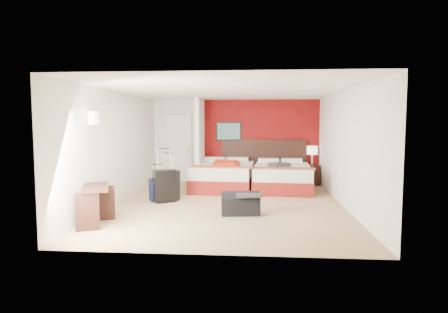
# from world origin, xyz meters

# --- Properties ---
(ground) EXTENTS (6.50, 6.50, 0.00)m
(ground) POSITION_xyz_m (0.00, 0.00, 0.00)
(ground) COLOR tan
(ground) RESTS_ON ground
(room_walls) EXTENTS (5.02, 6.52, 2.50)m
(room_walls) POSITION_xyz_m (-1.40, 1.42, 1.26)
(room_walls) COLOR silver
(room_walls) RESTS_ON ground
(red_accent_panel) EXTENTS (3.50, 0.04, 2.50)m
(red_accent_panel) POSITION_xyz_m (0.75, 3.23, 1.25)
(red_accent_panel) COLOR maroon
(red_accent_panel) RESTS_ON ground
(partition_wall) EXTENTS (0.12, 1.20, 2.50)m
(partition_wall) POSITION_xyz_m (-1.00, 2.61, 1.25)
(partition_wall) COLOR silver
(partition_wall) RESTS_ON ground
(entry_door) EXTENTS (0.82, 0.06, 2.05)m
(entry_door) POSITION_xyz_m (-1.75, 3.20, 1.02)
(entry_door) COLOR silver
(entry_door) RESTS_ON ground
(bed_left) EXTENTS (1.70, 2.32, 0.67)m
(bed_left) POSITION_xyz_m (-0.26, 2.08, 0.33)
(bed_left) COLOR silver
(bed_left) RESTS_ON ground
(bed_right) EXTENTS (1.64, 2.25, 0.65)m
(bed_right) POSITION_xyz_m (1.33, 2.03, 0.32)
(bed_right) COLOR white
(bed_right) RESTS_ON ground
(red_suitcase_open) EXTENTS (0.87, 1.01, 0.11)m
(red_suitcase_open) POSITION_xyz_m (-0.16, 1.98, 0.72)
(red_suitcase_open) COLOR #A2220D
(red_suitcase_open) RESTS_ON bed_left
(jacket_bundle) EXTENTS (0.61, 0.58, 0.11)m
(jacket_bundle) POSITION_xyz_m (1.23, 1.73, 0.71)
(jacket_bundle) COLOR #38383D
(jacket_bundle) RESTS_ON bed_right
(nightstand) EXTENTS (0.42, 0.42, 0.58)m
(nightstand) POSITION_xyz_m (2.25, 2.89, 0.29)
(nightstand) COLOR black
(nightstand) RESTS_ON ground
(table_lamp) EXTENTS (0.36, 0.36, 0.55)m
(table_lamp) POSITION_xyz_m (2.25, 2.89, 0.86)
(table_lamp) COLOR white
(table_lamp) RESTS_ON nightstand
(suitcase_black) EXTENTS (0.57, 0.49, 0.72)m
(suitcase_black) POSITION_xyz_m (-1.47, 0.15, 0.36)
(suitcase_black) COLOR black
(suitcase_black) RESTS_ON ground
(suitcase_charcoal) EXTENTS (0.54, 0.46, 0.68)m
(suitcase_charcoal) POSITION_xyz_m (-1.41, 0.33, 0.34)
(suitcase_charcoal) COLOR black
(suitcase_charcoal) RESTS_ON ground
(suitcase_navy) EXTENTS (0.42, 0.37, 0.50)m
(suitcase_navy) POSITION_xyz_m (-1.65, 0.24, 0.25)
(suitcase_navy) COLOR black
(suitcase_navy) RESTS_ON ground
(duffel_bag) EXTENTS (0.79, 0.49, 0.38)m
(duffel_bag) POSITION_xyz_m (0.30, -0.88, 0.19)
(duffel_bag) COLOR black
(duffel_bag) RESTS_ON ground
(jacket_draped) EXTENTS (0.56, 0.50, 0.07)m
(jacket_draped) POSITION_xyz_m (0.45, -0.93, 0.41)
(jacket_draped) COLOR #343439
(jacket_draped) RESTS_ON duffel_bag
(desk) EXTENTS (0.71, 0.95, 0.71)m
(desk) POSITION_xyz_m (-2.21, -1.89, 0.36)
(desk) COLOR black
(desk) RESTS_ON ground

